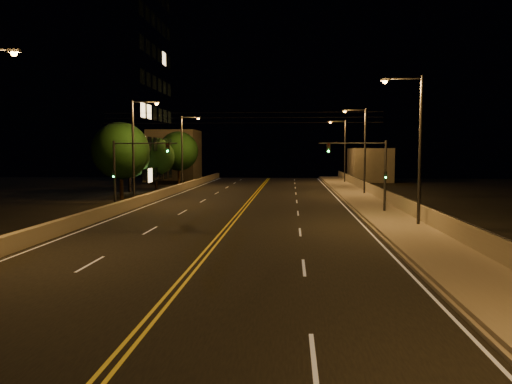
# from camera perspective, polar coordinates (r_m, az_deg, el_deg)

# --- Properties ---
(ground) EXTENTS (160.00, 160.00, 0.00)m
(ground) POSITION_cam_1_polar(r_m,az_deg,el_deg) (11.52, -17.56, -20.01)
(ground) COLOR black
(ground) RESTS_ON ground
(road) EXTENTS (18.00, 120.00, 0.02)m
(road) POSITION_cam_1_polar(r_m,az_deg,el_deg) (30.35, -3.51, -4.36)
(road) COLOR black
(road) RESTS_ON ground
(sidewalk) EXTENTS (3.60, 120.00, 0.30)m
(sidewalk) POSITION_cam_1_polar(r_m,az_deg,el_deg) (30.84, 16.86, -4.15)
(sidewalk) COLOR gray
(sidewalk) RESTS_ON ground
(curb) EXTENTS (0.14, 120.00, 0.15)m
(curb) POSITION_cam_1_polar(r_m,az_deg,el_deg) (30.49, 13.42, -4.32)
(curb) COLOR gray
(curb) RESTS_ON ground
(parapet_wall) EXTENTS (0.30, 120.00, 1.00)m
(parapet_wall) POSITION_cam_1_polar(r_m,az_deg,el_deg) (31.16, 19.85, -2.93)
(parapet_wall) COLOR gray
(parapet_wall) RESTS_ON sidewalk
(jersey_barrier) EXTENTS (0.45, 120.00, 0.87)m
(jersey_barrier) POSITION_cam_1_polar(r_m,az_deg,el_deg) (32.82, -19.84, -3.20)
(jersey_barrier) COLOR gray
(jersey_barrier) RESTS_ON ground
(distant_building_right) EXTENTS (6.00, 10.00, 5.25)m
(distant_building_right) POSITION_cam_1_polar(r_m,az_deg,el_deg) (82.28, 12.83, 3.06)
(distant_building_right) COLOR slate
(distant_building_right) RESTS_ON ground
(distant_building_left) EXTENTS (8.00, 8.00, 8.33)m
(distant_building_left) POSITION_cam_1_polar(r_m,az_deg,el_deg) (86.60, -9.30, 4.21)
(distant_building_left) COLOR slate
(distant_building_left) RESTS_ON ground
(parapet_rail) EXTENTS (0.06, 120.00, 0.06)m
(parapet_rail) POSITION_cam_1_polar(r_m,az_deg,el_deg) (31.09, 19.88, -1.96)
(parapet_rail) COLOR black
(parapet_rail) RESTS_ON parapet_wall
(lane_markings) EXTENTS (17.32, 116.00, 0.00)m
(lane_markings) POSITION_cam_1_polar(r_m,az_deg,el_deg) (30.28, -3.53, -4.36)
(lane_markings) COLOR silver
(lane_markings) RESTS_ON road
(streetlight_1) EXTENTS (2.55, 0.28, 9.31)m
(streetlight_1) POSITION_cam_1_polar(r_m,az_deg,el_deg) (32.01, 17.80, 5.52)
(streetlight_1) COLOR #2D2D33
(streetlight_1) RESTS_ON ground
(streetlight_2) EXTENTS (2.55, 0.28, 9.31)m
(streetlight_2) POSITION_cam_1_polar(r_m,az_deg,el_deg) (54.53, 12.07, 5.20)
(streetlight_2) COLOR #2D2D33
(streetlight_2) RESTS_ON ground
(streetlight_3) EXTENTS (2.55, 0.28, 9.31)m
(streetlight_3) POSITION_cam_1_polar(r_m,az_deg,el_deg) (74.29, 9.93, 5.06)
(streetlight_3) COLOR #2D2D33
(streetlight_3) RESTS_ON ground
(streetlight_5) EXTENTS (2.55, 0.28, 9.31)m
(streetlight_5) POSITION_cam_1_polar(r_m,az_deg,el_deg) (46.09, -13.55, 5.28)
(streetlight_5) COLOR #2D2D33
(streetlight_5) RESTS_ON ground
(streetlight_6) EXTENTS (2.55, 0.28, 9.31)m
(streetlight_6) POSITION_cam_1_polar(r_m,az_deg,el_deg) (65.47, -8.23, 5.15)
(streetlight_6) COLOR #2D2D33
(streetlight_6) RESTS_ON ground
(traffic_signal_right) EXTENTS (5.11, 0.31, 5.59)m
(traffic_signal_right) POSITION_cam_1_polar(r_m,az_deg,el_deg) (38.45, 13.01, 2.78)
(traffic_signal_right) COLOR #2D2D33
(traffic_signal_right) RESTS_ON ground
(traffic_signal_left) EXTENTS (5.11, 0.31, 5.59)m
(traffic_signal_left) POSITION_cam_1_polar(r_m,az_deg,el_deg) (40.05, -14.46, 2.82)
(traffic_signal_left) COLOR #2D2D33
(traffic_signal_left) RESTS_ON ground
(overhead_wires) EXTENTS (22.00, 0.03, 0.83)m
(overhead_wires) POSITION_cam_1_polar(r_m,az_deg,el_deg) (39.50, -1.73, 8.49)
(overhead_wires) COLOR black
(building_tower) EXTENTS (24.00, 15.00, 30.71)m
(building_tower) POSITION_cam_1_polar(r_m,az_deg,el_deg) (67.40, -21.43, 12.90)
(building_tower) COLOR slate
(building_tower) RESTS_ON ground
(tree_0) EXTENTS (5.64, 5.64, 7.64)m
(tree_0) POSITION_cam_1_polar(r_m,az_deg,el_deg) (51.11, -15.21, 4.56)
(tree_0) COLOR black
(tree_0) RESTS_ON ground
(tree_1) EXTENTS (4.72, 4.72, 6.40)m
(tree_1) POSITION_cam_1_polar(r_m,az_deg,el_deg) (60.34, -14.28, 3.83)
(tree_1) COLOR black
(tree_1) RESTS_ON ground
(tree_2) EXTENTS (4.76, 4.76, 6.45)m
(tree_2) POSITION_cam_1_polar(r_m,az_deg,el_deg) (64.25, -11.41, 3.95)
(tree_2) COLOR black
(tree_2) RESTS_ON ground
(tree_3) EXTENTS (5.62, 5.62, 7.62)m
(tree_3) POSITION_cam_1_polar(r_m,az_deg,el_deg) (72.30, -8.85, 4.64)
(tree_3) COLOR black
(tree_3) RESTS_ON ground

